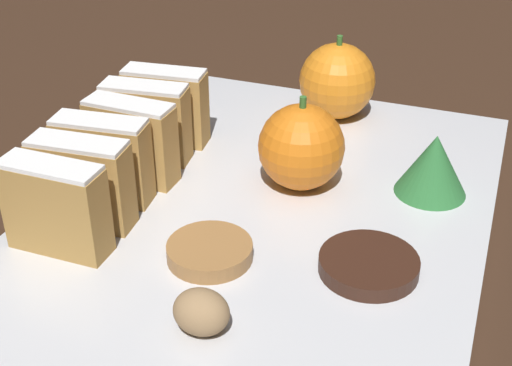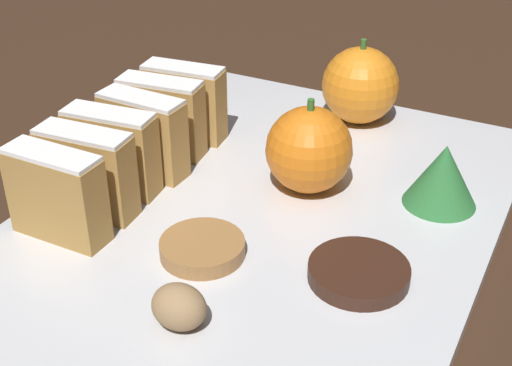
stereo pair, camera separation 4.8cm
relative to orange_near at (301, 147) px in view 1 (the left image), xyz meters
The scene contains 14 objects.
ground_plane 0.07m from the orange_near, 104.23° to the right, with size 6.00×6.00×0.00m, color #382316.
serving_platter 0.07m from the orange_near, 104.23° to the right, with size 0.31×0.46×0.01m.
stollen_slice_front 0.18m from the orange_near, 132.77° to the right, with size 0.07×0.02×0.06m.
stollen_slice_second 0.16m from the orange_near, 141.09° to the right, with size 0.07×0.03×0.06m.
stollen_slice_third 0.14m from the orange_near, 152.12° to the right, with size 0.07×0.03×0.06m.
stollen_slice_fourth 0.13m from the orange_near, 164.18° to the right, with size 0.07×0.03×0.06m.
stollen_slice_fifth 0.13m from the orange_near, behind, with size 0.07×0.03×0.06m.
stollen_slice_sixth 0.13m from the orange_near, 166.37° to the left, with size 0.07×0.03×0.06m.
orange_near is the anchor object (origin of this frame).
orange_far 0.13m from the orange_near, 93.09° to the left, with size 0.07×0.07×0.08m.
walnut 0.17m from the orange_near, 91.18° to the right, with size 0.03×0.03×0.03m.
chocolate_cookie 0.12m from the orange_near, 50.07° to the right, with size 0.06×0.06×0.01m.
gingerbread_cookie 0.12m from the orange_near, 103.74° to the right, with size 0.06×0.06×0.01m.
evergreen_sprig 0.10m from the orange_near, 13.95° to the left, with size 0.05×0.05×0.05m.
Camera 1 is at (0.15, -0.39, 0.29)m, focal length 50.00 mm.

